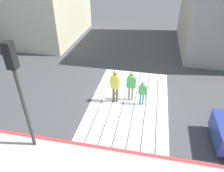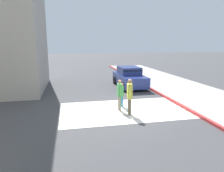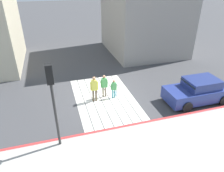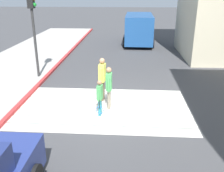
% 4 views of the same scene
% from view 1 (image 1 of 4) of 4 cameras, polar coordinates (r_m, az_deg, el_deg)
% --- Properties ---
extents(ground_plane, '(120.00, 120.00, 0.00)m').
position_cam_1_polar(ground_plane, '(10.68, 4.67, -4.29)').
color(ground_plane, '#424244').
extents(crosswalk_stripes, '(6.40, 3.80, 0.01)m').
position_cam_1_polar(crosswalk_stripes, '(10.68, 4.67, -4.27)').
color(crosswalk_stripes, silver).
rests_on(crosswalk_stripes, ground).
extents(curb_painted, '(0.16, 40.00, 0.13)m').
position_cam_1_polar(curb_painted, '(8.26, 1.55, -17.20)').
color(curb_painted, '#BC3333').
rests_on(curb_painted, ground).
extents(traffic_light_corner, '(0.39, 0.28, 4.24)m').
position_cam_1_polar(traffic_light_corner, '(7.22, -24.32, 1.90)').
color(traffic_light_corner, '#2D2D2D').
rests_on(traffic_light_corner, ground).
extents(pedestrian_adult_lead, '(0.21, 0.47, 1.61)m').
position_cam_1_polar(pedestrian_adult_lead, '(10.32, 5.22, 0.52)').
color(pedestrian_adult_lead, gray).
rests_on(pedestrian_adult_lead, ground).
extents(pedestrian_adult_trailing, '(0.27, 0.51, 1.76)m').
position_cam_1_polar(pedestrian_adult_trailing, '(10.10, 0.92, 0.45)').
color(pedestrian_adult_trailing, brown).
rests_on(pedestrian_adult_trailing, ground).
extents(pedestrian_child_with_racket, '(0.28, 0.42, 1.32)m').
position_cam_1_polar(pedestrian_child_with_racket, '(10.16, 8.25, -1.57)').
color(pedestrian_child_with_racket, teal).
rests_on(pedestrian_child_with_racket, ground).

